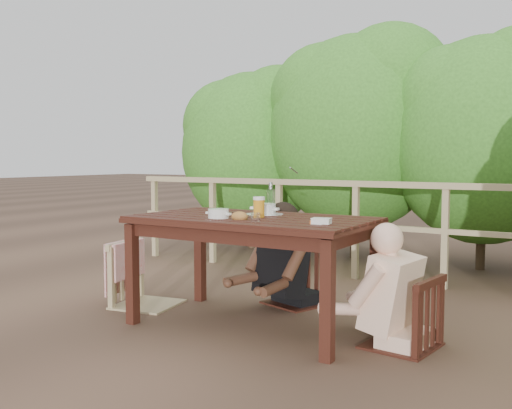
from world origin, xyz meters
The scene contains 16 objects.
ground centered at (0.00, 0.00, 0.00)m, with size 60.00×60.00×0.00m, color brown.
table centered at (0.00, 0.00, 0.40)m, with size 1.73×0.97×0.80m, color black.
chair_left centered at (-1.07, 0.05, 0.51)m, with size 0.50×0.50×1.01m, color tan.
chair_far centered at (-0.03, 0.75, 0.46)m, with size 0.46×0.46×0.92m, color black.
chair_right centered at (1.09, 0.10, 0.45)m, with size 0.45×0.45×0.90m, color black.
woman centered at (-0.03, 0.77, 0.67)m, with size 0.54×0.66×1.33m, color black, non-canonical shape.
diner_right centered at (1.12, 0.10, 0.67)m, with size 0.54×0.66×1.34m, color beige, non-canonical shape.
railing centered at (0.00, 2.00, 0.51)m, with size 5.60×0.10×1.01m, color tan.
hedge_row centered at (0.40, 3.20, 1.90)m, with size 6.60×1.60×3.80m, color #346D20, non-canonical shape.
soup_near centered at (-0.15, -0.21, 0.84)m, with size 0.25×0.25×0.08m, color white.
soup_far centered at (-0.03, 0.22, 0.85)m, with size 0.29×0.29×0.10m, color silver.
bread_roll centered at (0.02, -0.21, 0.83)m, with size 0.12×0.09×0.07m, color #B17D2D.
beer_glass centered at (0.06, -0.01, 0.88)m, with size 0.09×0.09×0.16m, color orange.
bottle centered at (0.04, 0.19, 0.93)m, with size 0.06×0.06×0.26m, color white.
tumbler centered at (0.19, -0.26, 0.84)m, with size 0.07×0.07×0.08m, color white.
butter_tub centered at (0.63, -0.16, 0.82)m, with size 0.13×0.09×0.05m, color white.
Camera 1 is at (2.27, -3.64, 1.25)m, focal length 41.36 mm.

